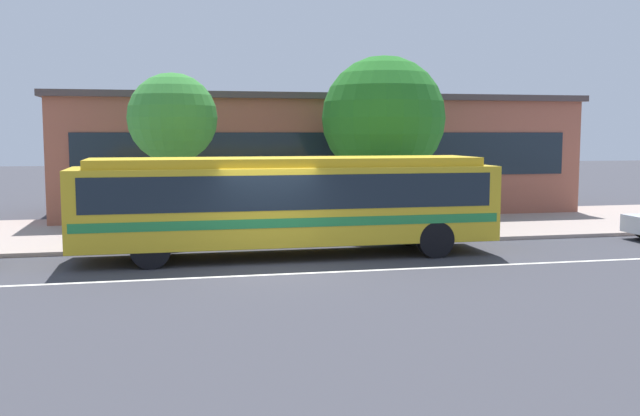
# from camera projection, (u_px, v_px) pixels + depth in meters

# --- Properties ---
(ground_plane) EXTENTS (120.00, 120.00, 0.00)m
(ground_plane) POSITION_uv_depth(u_px,v_px,m) (272.00, 268.00, 17.95)
(ground_plane) COLOR #3A3A42
(sidewalk_slab) EXTENTS (60.00, 8.00, 0.12)m
(sidewalk_slab) POSITION_uv_depth(u_px,v_px,m) (242.00, 229.00, 24.78)
(sidewalk_slab) COLOR #A5938A
(sidewalk_slab) RESTS_ON ground_plane
(lane_stripe_center) EXTENTS (56.00, 0.16, 0.01)m
(lane_stripe_center) POSITION_uv_depth(u_px,v_px,m) (277.00, 274.00, 17.17)
(lane_stripe_center) COLOR silver
(lane_stripe_center) RESTS_ON ground_plane
(transit_bus) EXTENTS (11.49, 2.53, 2.72)m
(transit_bus) POSITION_uv_depth(u_px,v_px,m) (288.00, 199.00, 19.58)
(transit_bus) COLOR gold
(transit_bus) RESTS_ON ground_plane
(pedestrian_waiting_near_sign) EXTENTS (0.35, 0.35, 1.70)m
(pedestrian_waiting_near_sign) POSITION_uv_depth(u_px,v_px,m) (214.00, 207.00, 21.90)
(pedestrian_waiting_near_sign) COLOR #6F5D59
(pedestrian_waiting_near_sign) RESTS_ON sidewalk_slab
(pedestrian_walking_along_curb) EXTENTS (0.47, 0.47, 1.70)m
(pedestrian_walking_along_curb) POSITION_uv_depth(u_px,v_px,m) (373.00, 202.00, 23.72)
(pedestrian_walking_along_curb) COLOR #262B44
(pedestrian_walking_along_curb) RESTS_ON sidewalk_slab
(bus_stop_sign) EXTENTS (0.16, 0.43, 2.53)m
(bus_stop_sign) POSITION_uv_depth(u_px,v_px,m) (427.00, 186.00, 22.24)
(bus_stop_sign) COLOR gray
(bus_stop_sign) RESTS_ON sidewalk_slab
(street_tree_near_stop) EXTENTS (2.90, 2.90, 5.21)m
(street_tree_near_stop) POSITION_uv_depth(u_px,v_px,m) (173.00, 119.00, 23.05)
(street_tree_near_stop) COLOR brown
(street_tree_near_stop) RESTS_ON sidewalk_slab
(street_tree_mid_block) EXTENTS (4.31, 4.31, 5.94)m
(street_tree_mid_block) POSITION_uv_depth(u_px,v_px,m) (383.00, 118.00, 24.83)
(street_tree_mid_block) COLOR brown
(street_tree_mid_block) RESTS_ON sidewalk_slab
(station_building) EXTENTS (21.28, 8.28, 4.91)m
(station_building) POSITION_uv_depth(u_px,v_px,m) (313.00, 154.00, 31.00)
(station_building) COLOR #985543
(station_building) RESTS_ON ground_plane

